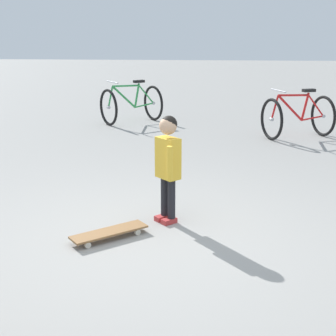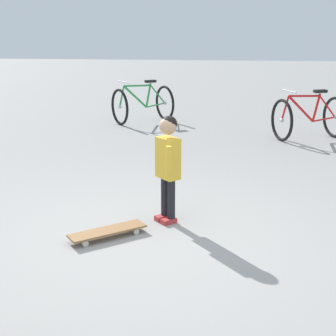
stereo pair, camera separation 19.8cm
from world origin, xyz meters
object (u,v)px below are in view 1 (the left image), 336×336
Objects in this scene: skateboard at (109,232)px; bicycle_near at (131,104)px; child_person at (168,157)px; bicycle_mid at (298,116)px.

skateboard is 5.69m from bicycle_near.
bicycle_mid is at bearing -115.88° from child_person.
child_person reaches higher than bicycle_mid.
child_person reaches higher than skateboard.
bicycle_near is 1.02× the size of bicycle_mid.
bicycle_mid is (-1.94, -4.01, -0.28)m from child_person.
child_person is at bearing 64.12° from bicycle_mid.
bicycle_near and bicycle_mid have the same top height.
skateboard is 0.53× the size of bicycle_near.
skateboard is at bearing 96.23° from bicycle_near.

